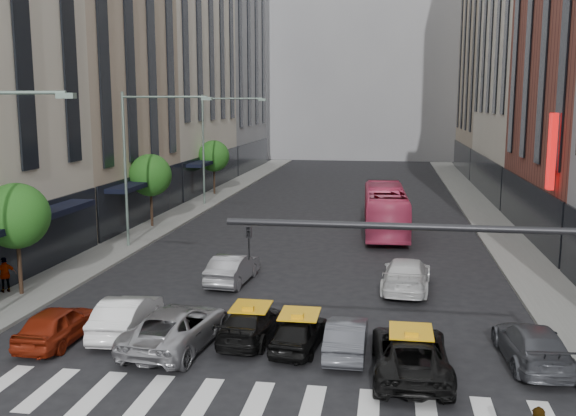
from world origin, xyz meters
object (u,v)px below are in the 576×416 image
at_px(streetlamp_mid, 140,149).
at_px(streetlamp_far, 214,135).
at_px(bus, 385,210).
at_px(taxi_center, 300,332).
at_px(car_white_front, 127,315).
at_px(pedestrian_far, 5,275).
at_px(taxi_left, 251,324).
at_px(car_red, 58,324).

bearing_deg(streetlamp_mid, streetlamp_far, 90.00).
bearing_deg(bus, taxi_center, 79.94).
distance_m(car_white_front, pedestrian_far, 8.23).
bearing_deg(taxi_left, streetlamp_far, -67.57).
relative_size(streetlamp_far, taxi_left, 2.12).
xyz_separation_m(streetlamp_mid, bus, (14.08, 6.80, -4.36)).
height_order(streetlamp_far, car_white_front, streetlamp_far).
relative_size(car_red, car_white_front, 0.91).
bearing_deg(bus, car_white_front, 63.02).
height_order(car_white_front, taxi_left, car_white_front).
relative_size(car_white_front, bus, 0.40).
height_order(streetlamp_far, car_red, streetlamp_far).
relative_size(taxi_left, pedestrian_far, 2.66).
xyz_separation_m(car_red, taxi_center, (8.65, 0.76, -0.06)).
height_order(car_white_front, pedestrian_far, pedestrian_far).
bearing_deg(car_red, car_white_front, -149.26).
height_order(car_red, taxi_center, car_red).
xyz_separation_m(streetlamp_far, car_red, (2.64, -30.88, -5.22)).
bearing_deg(bus, streetlamp_mid, 23.29).
distance_m(streetlamp_mid, taxi_left, 17.32).
height_order(car_red, pedestrian_far, pedestrian_far).
bearing_deg(pedestrian_far, taxi_left, 120.37).
bearing_deg(streetlamp_far, taxi_center, -69.44).
bearing_deg(car_white_front, car_red, 26.01).
bearing_deg(bus, streetlamp_far, -35.66).
distance_m(streetlamp_far, taxi_center, 32.60).
bearing_deg(streetlamp_far, car_red, -85.11).
distance_m(car_red, taxi_center, 8.69).
distance_m(car_white_front, bus, 22.51).
relative_size(streetlamp_mid, car_red, 2.24).
distance_m(car_red, car_white_front, 2.43).
bearing_deg(car_red, streetlamp_far, -84.26).
relative_size(streetlamp_mid, bus, 0.81).
bearing_deg(bus, pedestrian_far, 42.61).
xyz_separation_m(taxi_center, bus, (2.78, 20.92, 0.92)).
distance_m(streetlamp_mid, streetlamp_far, 16.00).
xyz_separation_m(streetlamp_far, taxi_left, (9.44, -29.52, -5.29)).
bearing_deg(pedestrian_far, car_red, 93.39).
relative_size(car_white_front, taxi_left, 1.04).
xyz_separation_m(streetlamp_far, pedestrian_far, (-2.56, -25.89, -4.96)).
height_order(car_white_front, taxi_center, car_white_front).
xyz_separation_m(car_red, pedestrian_far, (-5.20, 4.99, 0.26)).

